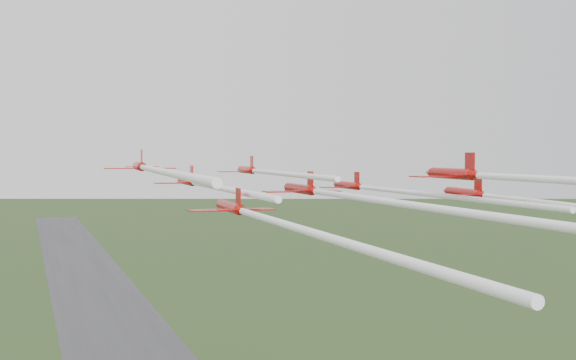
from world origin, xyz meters
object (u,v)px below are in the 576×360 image
object	(u,v)px
jet_lead	(262,171)
jet_row2_left	(202,184)
jet_row3_right	(532,201)
jet_row4_left	(266,218)
jet_row4_right	(531,178)
jet_row3_left	(150,169)
jet_row2_right	(386,190)
jet_row3_mid	(354,197)

from	to	relation	value
jet_lead	jet_row2_left	bearing A→B (deg)	-131.22
jet_row3_right	jet_row2_left	bearing A→B (deg)	147.40
jet_row2_left	jet_row3_right	size ratio (longest dim) A/B	0.77
jet_row4_left	jet_row4_right	size ratio (longest dim) A/B	0.90
jet_row4_left	jet_row3_left	bearing A→B (deg)	116.62
jet_row3_right	jet_row4_right	size ratio (longest dim) A/B	1.09
jet_row2_right	jet_row4_left	size ratio (longest dim) A/B	1.03
jet_row3_left	jet_row3_mid	distance (m)	20.51
jet_lead	jet_row4_right	bearing A→B (deg)	-75.37
jet_lead	jet_row4_left	xyz separation A→B (m)	(-14.20, -44.42, -2.73)
jet_row2_left	jet_row3_right	bearing A→B (deg)	-39.27
jet_row2_right	jet_row3_left	bearing A→B (deg)	-155.79
jet_row2_left	jet_row3_mid	size ratio (longest dim) A/B	0.75
jet_row2_left	jet_row3_left	xyz separation A→B (m)	(-9.35, -17.95, 2.30)
jet_row3_mid	jet_row3_right	distance (m)	19.43
jet_lead	jet_row2_left	xyz separation A→B (m)	(-11.66, -11.16, -1.24)
jet_row2_left	jet_row4_left	bearing A→B (deg)	-91.99
jet_lead	jet_row3_left	xyz separation A→B (m)	(-21.01, -29.11, 1.06)
jet_row2_left	jet_row3_left	bearing A→B (deg)	-115.15
jet_row2_left	jet_row3_right	distance (m)	39.48
jet_row2_right	jet_row4_left	distance (m)	38.08
jet_row3_left	jet_row4_right	world-z (taller)	jet_row3_left
jet_row2_left	jet_row3_left	size ratio (longest dim) A/B	0.88
jet_row3_right	jet_row4_right	bearing A→B (deg)	-120.32
jet_lead	jet_row4_left	bearing A→B (deg)	-102.70
jet_row3_left	jet_row4_right	xyz separation A→B (m)	(29.31, -19.90, -0.65)
jet_row3_mid	jet_row3_right	size ratio (longest dim) A/B	1.02
jet_row2_left	jet_row4_right	distance (m)	42.81
jet_row3_left	jet_lead	bearing A→B (deg)	58.57
jet_row3_mid	jet_row4_right	size ratio (longest dim) A/B	1.12
jet_lead	jet_row4_left	distance (m)	46.72
jet_row3_mid	jet_row4_left	xyz separation A→B (m)	(-12.95, -10.68, -0.90)
jet_row3_right	jet_row3_mid	bearing A→B (deg)	178.25
jet_row3_left	jet_row4_right	bearing A→B (deg)	-29.78
jet_row3_mid	jet_row3_left	bearing A→B (deg)	169.28
jet_row4_left	jet_row4_right	world-z (taller)	jet_row4_right
jet_row3_mid	jet_row4_right	bearing A→B (deg)	-55.50
jet_row2_right	jet_row4_left	world-z (taller)	jet_row2_right
jet_lead	jet_row3_mid	size ratio (longest dim) A/B	0.76
jet_row3_left	jet_row4_left	world-z (taller)	jet_row3_left
jet_row2_right	jet_row3_mid	world-z (taller)	jet_row3_mid
jet_row4_left	jet_lead	bearing A→B (deg)	74.91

